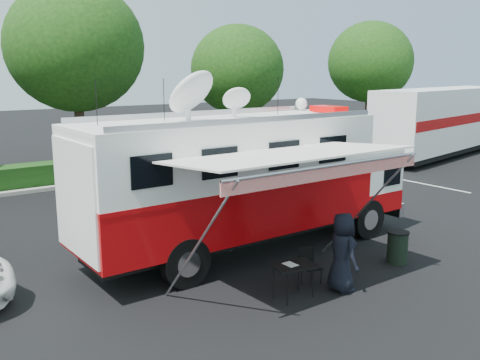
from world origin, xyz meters
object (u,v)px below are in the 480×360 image
(folding_table, at_px, (293,267))
(semi_trailer, at_px, (443,121))
(command_truck, at_px, (248,179))
(trash_bin, at_px, (397,247))

(folding_table, bearing_deg, semi_trailer, 25.71)
(command_truck, height_order, semi_trailer, command_truck)
(trash_bin, distance_m, semi_trailer, 19.41)
(command_truck, distance_m, semi_trailer, 20.35)
(trash_bin, bearing_deg, semi_trailer, 30.29)
(folding_table, xyz_separation_m, semi_trailer, (20.34, 9.79, 1.34))
(folding_table, distance_m, semi_trailer, 22.61)
(command_truck, bearing_deg, folding_table, -109.85)
(folding_table, relative_size, trash_bin, 1.22)
(folding_table, bearing_deg, command_truck, 70.15)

